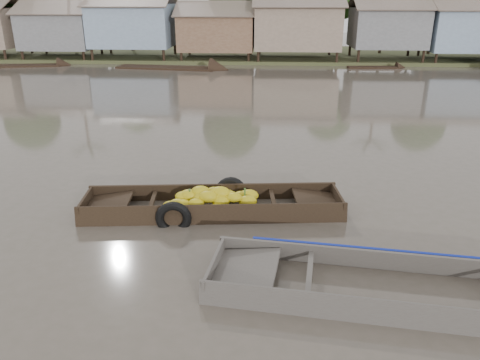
{
  "coord_description": "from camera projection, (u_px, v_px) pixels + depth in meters",
  "views": [
    {
      "loc": [
        0.32,
        -9.18,
        5.03
      ],
      "look_at": [
        -0.3,
        1.41,
        0.8
      ],
      "focal_mm": 35.0,
      "sensor_mm": 36.0,
      "label": 1
    }
  ],
  "objects": [
    {
      "name": "viewer_boat",
      "position": [
        402.0,
        293.0,
        8.36
      ],
      "size": [
        7.16,
        2.69,
        0.56
      ],
      "rotation": [
        0.0,
        0.0,
        -0.13
      ],
      "color": "#49433E",
      "rests_on": "ground"
    },
    {
      "name": "banana_boat",
      "position": [
        210.0,
        204.0,
        11.55
      ],
      "size": [
        6.48,
        2.12,
        0.89
      ],
      "rotation": [
        0.0,
        0.0,
        0.1
      ],
      "color": "black",
      "rests_on": "ground"
    },
    {
      "name": "riverbank",
      "position": [
        302.0,
        20.0,
        38.64
      ],
      "size": [
        120.0,
        12.47,
        10.22
      ],
      "color": "#384723",
      "rests_on": "ground"
    },
    {
      "name": "distant_boats",
      "position": [
        444.0,
        69.0,
        32.18
      ],
      "size": [
        48.22,
        14.59,
        1.38
      ],
      "color": "black",
      "rests_on": "ground"
    },
    {
      "name": "ground",
      "position": [
        250.0,
        237.0,
        10.4
      ],
      "size": [
        120.0,
        120.0,
        0.0
      ],
      "primitive_type": "plane",
      "color": "#514A3E",
      "rests_on": "ground"
    }
  ]
}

